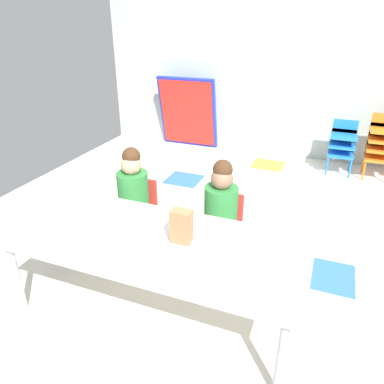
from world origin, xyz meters
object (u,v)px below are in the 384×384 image
folded_activity_table (188,113)px  donut_powdered_loose (142,239)px  seated_child_near_camera (134,189)px  kid_chair_blue_stack (342,143)px  seated_child_middle_seat (221,205)px  paper_bag_brown (181,226)px  paper_plate_near_edge (140,234)px  kid_chair_orange_stack (381,143)px  paper_plate_center_table (74,216)px  donut_powdered_on_plate (140,231)px  craft_table (156,244)px

folded_activity_table → donut_powdered_loose: (1.09, -3.45, 0.06)m
donut_powdered_loose → seated_child_near_camera: bearing=123.6°
kid_chair_blue_stack → seated_child_middle_seat: bearing=-109.0°
paper_bag_brown → paper_plate_near_edge: 0.31m
seated_child_near_camera → kid_chair_orange_stack: seated_child_near_camera is taller
paper_plate_center_table → donut_powdered_loose: 0.62m
kid_chair_orange_stack → paper_plate_near_edge: (-1.67, -3.14, 0.13)m
seated_child_middle_seat → donut_powdered_loose: bearing=-113.7°
folded_activity_table → donut_powdered_loose: folded_activity_table is taller
paper_bag_brown → paper_plate_near_edge: size_ratio=1.22×
seated_child_near_camera → donut_powdered_loose: (0.47, -0.70, 0.04)m
paper_bag_brown → paper_plate_near_edge: (-0.29, -0.03, -0.11)m
seated_child_middle_seat → kid_chair_blue_stack: 2.66m
paper_plate_center_table → folded_activity_table: bearing=98.2°
seated_child_middle_seat → paper_bag_brown: size_ratio=4.17×
kid_chair_blue_stack → donut_powdered_on_plate: size_ratio=6.22×
seated_child_middle_seat → paper_plate_center_table: bearing=-146.9°
seated_child_near_camera → paper_bag_brown: 0.94m
craft_table → paper_plate_near_edge: bearing=174.9°
kid_chair_blue_stack → paper_plate_center_table: bearing=-119.8°
kid_chair_orange_stack → paper_bag_brown: bearing=-113.9°
kid_chair_blue_stack → paper_plate_center_table: size_ratio=3.78×
paper_plate_near_edge → paper_plate_center_table: bearing=176.0°
craft_table → paper_plate_near_edge: 0.13m
seated_child_middle_seat → paper_bag_brown: bearing=-97.1°
paper_plate_near_edge → kid_chair_blue_stack: bearing=68.7°
seated_child_middle_seat → paper_plate_center_table: seated_child_middle_seat is taller
donut_powdered_loose → paper_bag_brown: bearing=21.6°
kid_chair_orange_stack → donut_powdered_on_plate: 3.56m
seated_child_middle_seat → kid_chair_orange_stack: size_ratio=1.15×
kid_chair_orange_stack → paper_bag_brown: size_ratio=3.64×
seated_child_near_camera → craft_table: bearing=-50.5°
seated_child_near_camera → donut_powdered_on_plate: (0.41, -0.63, 0.05)m
paper_plate_near_edge → donut_powdered_loose: (0.06, -0.07, 0.01)m
kid_chair_blue_stack → folded_activity_table: (-2.26, 0.24, 0.14)m
craft_table → paper_plate_center_table: size_ratio=10.75×
seated_child_middle_seat → paper_bag_brown: 0.63m
seated_child_near_camera → seated_child_middle_seat: size_ratio=1.00×
kid_chair_orange_stack → donut_powdered_on_plate: (-1.67, -3.14, 0.15)m
kid_chair_orange_stack → paper_plate_center_table: kid_chair_orange_stack is taller
craft_table → paper_bag_brown: paper_bag_brown is taller
craft_table → folded_activity_table: folded_activity_table is taller
paper_plate_center_table → donut_powdered_loose: (0.61, -0.11, 0.01)m
paper_bag_brown → donut_powdered_on_plate: paper_bag_brown is taller
paper_plate_near_edge → donut_powdered_on_plate: donut_powdered_on_plate is taller
kid_chair_blue_stack → donut_powdered_loose: (-1.17, -3.21, 0.20)m
folded_activity_table → donut_powdered_on_plate: size_ratio=9.94×
paper_bag_brown → paper_plate_near_edge: paper_bag_brown is taller
seated_child_near_camera → paper_plate_center_table: (-0.14, -0.60, 0.03)m
kid_chair_orange_stack → paper_plate_center_table: (-2.22, -3.10, 0.13)m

